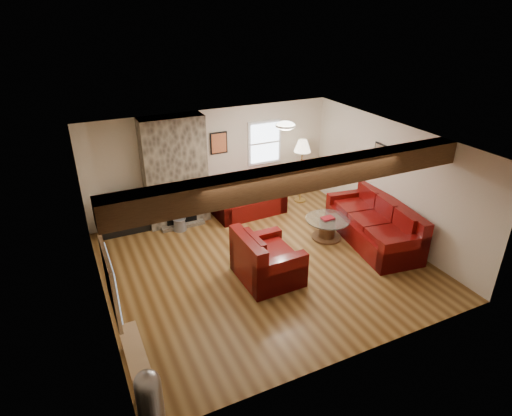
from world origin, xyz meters
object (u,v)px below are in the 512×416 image
Objects in this scene: loveseat at (248,196)px; floor_lamp at (302,149)px; sofa_three at (373,222)px; television at (122,202)px; tv_cabinet at (125,221)px; armchair_red at (268,256)px; coffee_table at (327,228)px.

loveseat is 1.78m from floor_lamp.
loveseat is (-1.82, 2.42, -0.03)m from sofa_three.
loveseat is at bearing -5.91° from television.
floor_lamp is at bearing -3.58° from tv_cabinet.
armchair_red is at bearing -76.46° from sofa_three.
sofa_three is at bearing -55.57° from loveseat.
floor_lamp is at bearing -3.58° from television.
coffee_table is 0.59× the size of floor_lamp.
sofa_three is 0.98m from coffee_table.
tv_cabinet is 0.49m from television.
tv_cabinet is (-2.09, 2.96, -0.22)m from armchair_red.
coffee_table is 4.53m from television.
television is (-3.93, 2.20, 0.51)m from coffee_table.
sofa_three is at bearing -82.61° from floor_lamp.
sofa_three is 2.07× the size of armchair_red.
floor_lamp reaches higher than loveseat.
loveseat reaches higher than tv_cabinet.
floor_lamp is at bearing 76.27° from coffee_table.
armchair_red is at bearing -54.82° from tv_cabinet.
television reaches higher than sofa_three.
armchair_red reaches higher than tv_cabinet.
loveseat is 2.11× the size of television.
sofa_three is at bearing -85.72° from armchair_red.
coffee_table is at bearing -63.91° from loveseat.
sofa_three is 3.07× the size of television.
television reaches higher than loveseat.
loveseat is 1.63× the size of tv_cabinet.
armchair_red is (-0.81, -2.66, 0.03)m from loveseat.
coffee_table is (-0.79, 0.53, -0.24)m from sofa_three.
sofa_three is 1.49× the size of floor_lamp.
tv_cabinet is 4.55m from floor_lamp.
floor_lamp is at bearing -164.28° from sofa_three.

